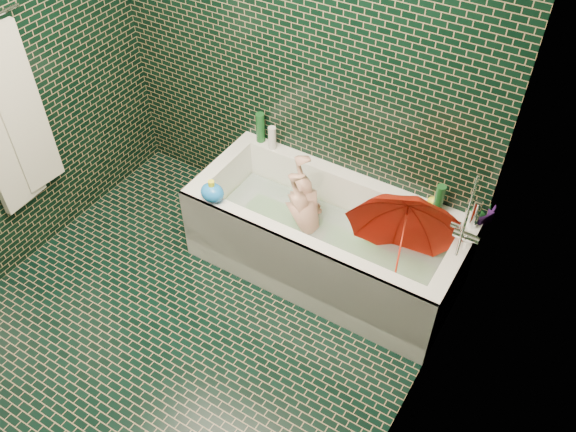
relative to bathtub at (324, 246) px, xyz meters
The scene contains 19 objects.
floor 1.12m from the bathtub, 114.07° to the right, with size 2.80×2.80×0.00m, color black.
wall_back 1.20m from the bathtub, 138.90° to the left, with size 2.80×2.80×0.00m, color black.
wall_right 1.68m from the bathtub, 49.85° to the right, with size 2.80×2.80×0.00m, color black.
bathtub is the anchor object (origin of this frame).
bath_mat 0.06m from the bathtub, 90.00° to the left, with size 1.35×0.47×0.01m, color green.
water 0.09m from the bathtub, 90.00° to the left, with size 1.48×0.53×0.00m, color silver.
towel 2.03m from the bathtub, 155.50° to the right, with size 0.08×0.44×1.12m.
faucet 0.99m from the bathtub, ahead, with size 0.18×0.19×0.55m.
child 0.17m from the bathtub, 165.77° to the left, with size 0.34×0.22×0.92m, color tan.
umbrella 0.60m from the bathtub, ahead, with size 0.66×0.66×0.58m, color red.
soap_bottle_a 0.91m from the bathtub, 22.80° to the left, with size 0.09×0.09×0.24m, color white.
soap_bottle_b 0.94m from the bathtub, 23.44° to the left, with size 0.08×0.08×0.18m, color #4A1F76.
soap_bottle_c 0.92m from the bathtub, 24.45° to the left, with size 0.13×0.13×0.17m, color #154B1E.
bottle_right_tall 0.79m from the bathtub, 28.43° to the left, with size 0.06×0.06×0.20m, color #154B1E.
bottle_right_pump 0.96m from the bathtub, 20.92° to the left, with size 0.05×0.05×0.19m, color silver.
bottle_left_tall 0.91m from the bathtub, 153.36° to the left, with size 0.06×0.06×0.22m, color #154B1E.
bottle_left_short 0.80m from the bathtub, 151.42° to the left, with size 0.05×0.05×0.17m, color white.
rubber_duck 0.75m from the bathtub, 32.98° to the left, with size 0.11×0.08×0.08m.
bath_toy 0.80m from the bathtub, 154.10° to the right, with size 0.16×0.13×0.15m.
Camera 1 is at (1.64, -1.40, 3.06)m, focal length 38.00 mm.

